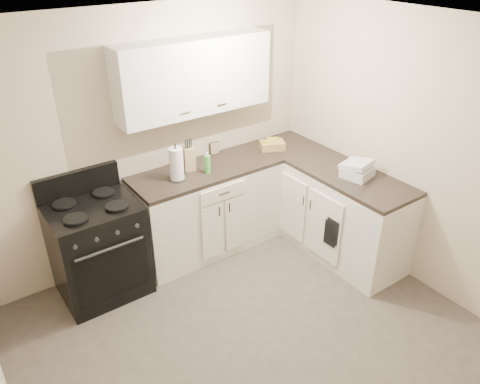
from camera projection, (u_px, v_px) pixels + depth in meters
floor at (262, 349)px, 3.86m from camera, size 3.60×3.60×0.00m
ceiling at (273, 35)px, 2.65m from camera, size 3.60×3.60×0.00m
wall_back at (152, 140)px, 4.54m from camera, size 3.60×0.00×3.60m
wall_right at (425, 158)px, 4.17m from camera, size 0.00×3.60×3.60m
base_cabinets_back at (208, 210)px, 4.93m from camera, size 1.55×0.60×0.90m
base_cabinets_right at (325, 206)px, 5.01m from camera, size 0.60×1.90×0.90m
countertop_back at (206, 170)px, 4.70m from camera, size 1.55×0.60×0.04m
countertop_right at (329, 166)px, 4.79m from camera, size 0.60×1.90×0.04m
upper_cabinets at (194, 76)px, 4.36m from camera, size 1.55×0.30×0.70m
stove at (98, 250)px, 4.30m from camera, size 0.77×0.66×0.93m
knife_block at (189, 159)px, 4.61m from camera, size 0.13×0.12×0.24m
paper_towel at (177, 164)px, 4.41m from camera, size 0.17×0.17×0.32m
soap_bottle at (207, 164)px, 4.56m from camera, size 0.08×0.08×0.19m
picture_frame at (214, 148)px, 4.98m from camera, size 0.11×0.04×0.13m
wicker_basket at (272, 145)px, 5.10m from camera, size 0.31×0.27×0.09m
countertop_grill at (357, 172)px, 4.51m from camera, size 0.32×0.31×0.10m
oven_mitt_near at (330, 234)px, 4.57m from camera, size 0.02×0.15×0.26m
oven_mitt_far at (332, 231)px, 4.53m from camera, size 0.02×0.15×0.26m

